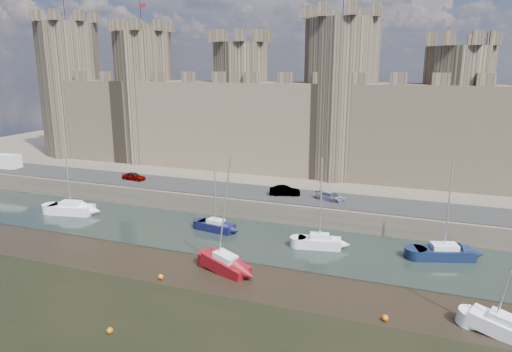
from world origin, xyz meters
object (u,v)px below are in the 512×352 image
object	(u,v)px
sailboat_5	(504,326)
car_2	(331,197)
sailboat_1	(216,225)
sailboat_3	(444,252)
sailboat_4	(225,264)
sailboat_0	(71,208)
sailboat_2	(319,241)
car_1	(285,191)
van	(4,161)
car_0	(134,176)

from	to	relation	value
sailboat_5	car_2	bearing A→B (deg)	148.16
sailboat_1	sailboat_5	bearing A→B (deg)	-14.23
sailboat_3	sailboat_4	size ratio (longest dim) A/B	0.86
sailboat_5	sailboat_3	bearing A→B (deg)	125.41
sailboat_0	sailboat_1	bearing A→B (deg)	-7.99
sailboat_5	sailboat_4	bearing A→B (deg)	-167.12
sailboat_4	sailboat_2	bearing A→B (deg)	70.59
car_1	car_2	xyz separation A→B (m)	(6.10, -0.22, -0.09)
van	sailboat_5	distance (m)	74.09
sailboat_5	sailboat_1	bearing A→B (deg)	176.40
sailboat_2	van	bearing A→B (deg)	159.25
car_1	sailboat_3	xyz separation A→B (m)	(19.22, -8.23, -2.39)
car_2	sailboat_1	distance (m)	14.89
sailboat_4	sailboat_5	size ratio (longest dim) A/B	1.13
car_1	sailboat_2	bearing A→B (deg)	-161.15
car_1	sailboat_0	bearing A→B (deg)	94.67
van	car_1	bearing A→B (deg)	-7.25
sailboat_1	sailboat_3	world-z (taller)	sailboat_3
sailboat_1	sailboat_4	xyz separation A→B (m)	(5.49, -9.48, 0.09)
sailboat_2	sailboat_4	world-z (taller)	sailboat_4
sailboat_0	sailboat_5	world-z (taller)	sailboat_0
van	sailboat_2	distance (m)	55.87
car_1	sailboat_3	distance (m)	21.04
sailboat_3	van	bearing A→B (deg)	155.58
car_1	sailboat_2	distance (m)	12.21
sailboat_2	sailboat_3	world-z (taller)	sailboat_3
sailboat_5	sailboat_0	bearing A→B (deg)	-173.57
car_0	sailboat_3	world-z (taller)	sailboat_3
sailboat_0	car_1	bearing A→B (deg)	10.30
car_0	sailboat_5	world-z (taller)	sailboat_5
sailboat_0	sailboat_3	world-z (taller)	sailboat_0
car_0	sailboat_4	distance (m)	29.70
car_2	sailboat_2	distance (m)	9.90
sailboat_1	sailboat_2	bearing A→B (deg)	5.04
car_2	sailboat_5	bearing A→B (deg)	-122.94
car_0	sailboat_2	size ratio (longest dim) A/B	0.37
car_2	sailboat_0	distance (m)	33.75
car_1	sailboat_3	world-z (taller)	sailboat_3
car_2	sailboat_1	xyz separation A→B (m)	(-11.78, -8.81, -2.33)
car_0	sailboat_1	bearing A→B (deg)	-113.00
van	sailboat_3	bearing A→B (deg)	-14.37
sailboat_3	sailboat_5	size ratio (longest dim) A/B	0.97
sailboat_2	sailboat_5	size ratio (longest dim) A/B	0.96
van	sailboat_4	xyz separation A→B (m)	(47.96, -18.08, -2.82)
sailboat_4	sailboat_0	bearing A→B (deg)	-178.70
car_0	van	bearing A→B (deg)	95.35
sailboat_5	van	bearing A→B (deg)	-176.93
sailboat_1	sailboat_5	distance (m)	31.07
car_2	sailboat_0	bearing A→B (deg)	124.92
sailboat_1	sailboat_2	size ratio (longest dim) A/B	0.91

